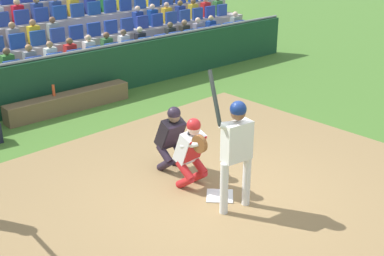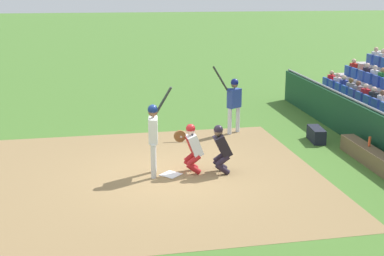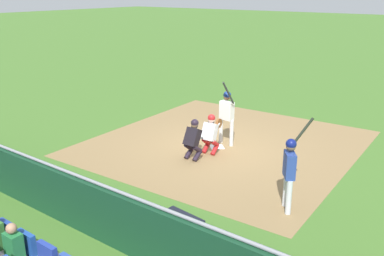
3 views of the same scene
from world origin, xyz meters
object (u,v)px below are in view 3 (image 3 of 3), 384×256
(catcher_crouching, at_px, (211,132))
(on_deck_batter, at_px, (290,166))
(water_bottle_on_bench, at_px, (92,194))
(home_plate_umpire, at_px, (193,138))
(batter_at_plate, at_px, (227,112))
(dugout_bench, at_px, (85,203))
(home_plate_marker, at_px, (217,147))
(equipment_duffel_bag, at_px, (183,225))

(catcher_crouching, distance_m, on_deck_batter, 3.99)
(on_deck_batter, bearing_deg, water_bottle_on_bench, -139.08)
(home_plate_umpire, relative_size, on_deck_batter, 0.59)
(batter_at_plate, bearing_deg, dugout_bench, -92.21)
(catcher_crouching, xyz_separation_m, water_bottle_on_bench, (0.07, -4.86, -0.15))
(home_plate_marker, distance_m, water_bottle_on_bench, 5.45)
(water_bottle_on_bench, bearing_deg, equipment_duffel_bag, 17.40)
(catcher_crouching, height_order, equipment_duffel_bag, catcher_crouching)
(home_plate_marker, relative_size, dugout_bench, 0.14)
(equipment_duffel_bag, distance_m, on_deck_batter, 2.80)
(home_plate_umpire, bearing_deg, equipment_duffel_bag, -56.36)
(batter_at_plate, bearing_deg, catcher_crouching, -87.33)
(batter_at_plate, xyz_separation_m, dugout_bench, (-0.22, -5.78, -0.92))
(batter_at_plate, bearing_deg, water_bottle_on_bench, -88.83)
(home_plate_marker, distance_m, dugout_bench, 5.37)
(batter_at_plate, xyz_separation_m, home_plate_umpire, (-0.11, -1.70, -0.45))
(water_bottle_on_bench, distance_m, on_deck_batter, 4.54)
(equipment_duffel_bag, bearing_deg, on_deck_batter, 66.21)
(equipment_duffel_bag, bearing_deg, home_plate_umpire, 129.72)
(home_plate_marker, height_order, catcher_crouching, catcher_crouching)
(dugout_bench, relative_size, on_deck_batter, 1.45)
(water_bottle_on_bench, bearing_deg, dugout_bench, 170.95)
(water_bottle_on_bench, relative_size, on_deck_batter, 0.12)
(home_plate_umpire, height_order, equipment_duffel_bag, home_plate_umpire)
(on_deck_batter, bearing_deg, home_plate_umpire, 162.02)
(equipment_duffel_bag, relative_size, on_deck_batter, 0.44)
(home_plate_marker, distance_m, home_plate_umpire, 1.45)
(batter_at_plate, relative_size, home_plate_umpire, 1.75)
(home_plate_marker, distance_m, on_deck_batter, 4.51)
(batter_at_plate, height_order, on_deck_batter, batter_at_plate)
(batter_at_plate, xyz_separation_m, water_bottle_on_bench, (0.12, -5.83, -0.57))
(catcher_crouching, height_order, home_plate_umpire, catcher_crouching)
(home_plate_umpire, bearing_deg, batter_at_plate, 86.35)
(catcher_crouching, xyz_separation_m, equipment_duffel_bag, (2.16, -4.20, -0.51))
(catcher_crouching, distance_m, dugout_bench, 4.84)
(batter_at_plate, distance_m, home_plate_umpire, 1.76)
(dugout_bench, relative_size, equipment_duffel_bag, 3.32)
(batter_at_plate, xyz_separation_m, on_deck_batter, (3.53, -2.88, -0.03))
(home_plate_umpire, bearing_deg, catcher_crouching, 78.02)
(home_plate_marker, bearing_deg, batter_at_plate, 77.86)
(equipment_duffel_bag, height_order, on_deck_batter, on_deck_batter)
(catcher_crouching, xyz_separation_m, on_deck_batter, (3.48, -1.90, 0.39))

